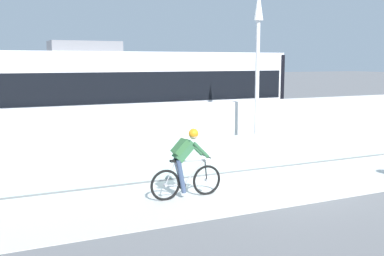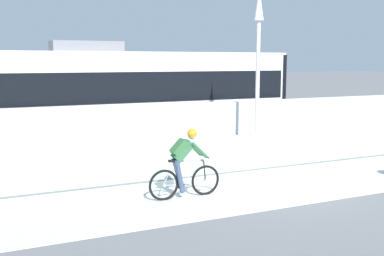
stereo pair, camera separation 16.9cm
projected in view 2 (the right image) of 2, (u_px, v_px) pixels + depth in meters
name	position (u px, v px, depth m)	size (l,w,h in m)	color
ground_plane	(282.00, 185.00, 11.96)	(200.00, 200.00, 0.00)	slate
bike_path_deck	(282.00, 185.00, 11.96)	(32.00, 3.20, 0.01)	silver
glass_parapet	(244.00, 152.00, 13.55)	(32.00, 0.05, 1.03)	#ADC6C1
concrete_barrier_wall	(216.00, 131.00, 15.11)	(32.00, 0.36, 1.82)	white
tram_rail_near	(185.00, 146.00, 17.47)	(32.00, 0.08, 0.01)	#595654
tram_rail_far	(170.00, 140.00, 18.76)	(32.00, 0.08, 0.01)	#595654
tram	(141.00, 95.00, 17.26)	(11.06, 2.54, 3.81)	silver
cyclist_on_bike	(185.00, 164.00, 10.72)	(1.77, 0.58, 1.61)	black
lamp_post_antenna	(258.00, 56.00, 13.67)	(0.28, 0.28, 5.20)	gray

